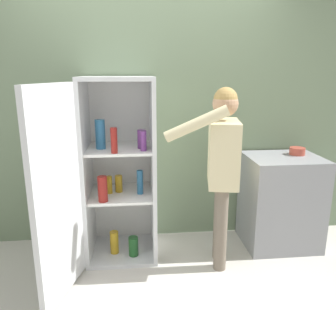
# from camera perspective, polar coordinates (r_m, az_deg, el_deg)

# --- Properties ---
(ground_plane) EXTENTS (12.00, 12.00, 0.00)m
(ground_plane) POSITION_cam_1_polar(r_m,az_deg,el_deg) (2.79, -2.37, -22.75)
(ground_plane) COLOR beige
(wall_back) EXTENTS (7.00, 0.06, 2.55)m
(wall_back) POSITION_cam_1_polar(r_m,az_deg,el_deg) (3.23, -3.64, 7.04)
(wall_back) COLOR gray
(wall_back) RESTS_ON ground_plane
(refrigerator) EXTENTS (0.85, 1.19, 1.64)m
(refrigerator) POSITION_cam_1_polar(r_m,az_deg,el_deg) (2.91, -10.32, -3.24)
(refrigerator) COLOR silver
(refrigerator) RESTS_ON ground_plane
(person) EXTENTS (0.68, 0.56, 1.57)m
(person) POSITION_cam_1_polar(r_m,az_deg,el_deg) (2.77, 9.39, -0.44)
(person) COLOR #726656
(person) RESTS_ON ground_plane
(counter) EXTENTS (0.69, 0.56, 0.90)m
(counter) POSITION_cam_1_polar(r_m,az_deg,el_deg) (3.42, 19.00, -7.60)
(counter) COLOR gray
(counter) RESTS_ON ground_plane
(bowl) EXTENTS (0.15, 0.15, 0.07)m
(bowl) POSITION_cam_1_polar(r_m,az_deg,el_deg) (3.41, 21.58, 0.64)
(bowl) COLOR #B24738
(bowl) RESTS_ON counter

